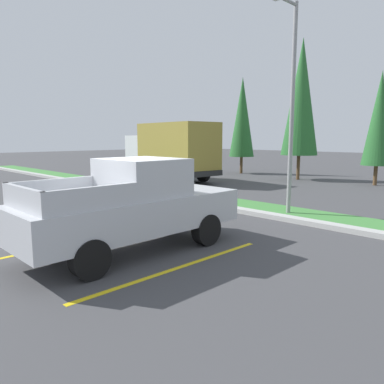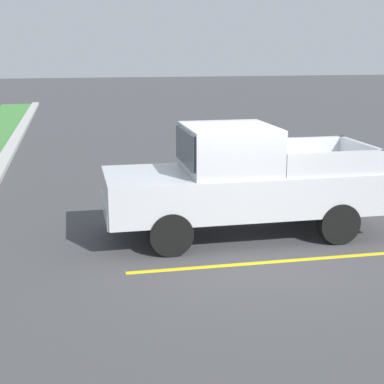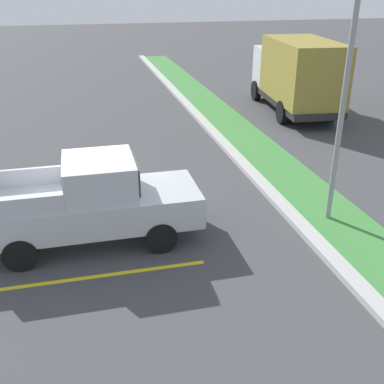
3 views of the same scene
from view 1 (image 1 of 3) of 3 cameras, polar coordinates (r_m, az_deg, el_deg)
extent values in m
plane|color=#424244|center=(9.33, -10.33, -7.72)|extent=(120.00, 120.00, 0.00)
cube|color=yellow|center=(9.92, -14.36, -6.86)|extent=(0.12, 4.80, 0.01)
cube|color=yellow|center=(7.52, -2.05, -11.57)|extent=(0.12, 4.80, 0.01)
cube|color=#B2B2AD|center=(12.72, 8.60, -3.00)|extent=(56.00, 0.40, 0.15)
cube|color=#42843D|center=(13.61, 11.37, -2.52)|extent=(56.00, 1.80, 0.06)
cylinder|color=black|center=(10.13, -4.83, -4.11)|extent=(0.28, 0.76, 0.76)
cylinder|color=black|center=(8.93, 2.23, -5.80)|extent=(0.28, 0.76, 0.76)
cylinder|color=black|center=(8.55, -21.09, -7.02)|extent=(0.28, 0.76, 0.76)
cylinder|color=black|center=(7.08, -15.44, -9.94)|extent=(0.28, 0.76, 0.76)
cube|color=silver|center=(8.45, -9.23, -3.25)|extent=(1.91, 5.20, 0.76)
cube|color=silver|center=(8.50, -7.71, 2.31)|extent=(1.76, 1.60, 0.84)
cube|color=#2D3842|center=(9.01, -3.55, 3.03)|extent=(1.62, 0.06, 0.63)
cube|color=silver|center=(8.37, -20.86, 0.37)|extent=(0.10, 1.90, 0.44)
cube|color=silver|center=(6.86, -15.07, -1.03)|extent=(0.10, 1.90, 0.44)
cube|color=silver|center=(7.26, -24.61, -1.01)|extent=(1.80, 0.10, 0.44)
cube|color=silver|center=(10.15, 2.59, -2.56)|extent=(1.81, 0.16, 0.28)
cylinder|color=black|center=(23.97, -9.22, 3.34)|extent=(1.02, 0.40, 1.00)
cylinder|color=black|center=(25.13, -4.86, 3.65)|extent=(1.02, 0.40, 1.00)
cylinder|color=black|center=(20.28, -3.02, 2.53)|extent=(1.02, 0.40, 1.00)
cylinder|color=black|center=(21.64, 1.70, 2.91)|extent=(1.02, 0.40, 1.00)
cube|color=#262626|center=(22.36, -3.45, 3.46)|extent=(6.99, 2.96, 0.30)
cube|color=silver|center=(24.42, -6.98, 6.42)|extent=(1.82, 2.45, 1.90)
cube|color=#2D3842|center=(25.11, -7.99, 7.02)|extent=(0.27, 2.10, 0.90)
cube|color=olive|center=(21.64, -2.25, 7.15)|extent=(5.21, 2.88, 2.60)
cylinder|color=gray|center=(12.69, 15.17, 11.80)|extent=(0.14, 0.14, 6.77)
cylinder|color=gray|center=(12.83, 14.28, 26.81)|extent=(0.10, 1.20, 0.10)
cylinder|color=brown|center=(26.98, 7.61, 4.16)|extent=(0.20, 0.20, 1.22)
cone|color=#28662D|center=(26.95, 7.75, 11.36)|extent=(1.76, 1.76, 5.55)
cylinder|color=brown|center=(23.69, 16.07, 3.69)|extent=(0.20, 0.20, 1.51)
cone|color=#28662D|center=(23.74, 16.49, 13.84)|extent=(2.18, 2.18, 6.89)
cylinder|color=brown|center=(22.34, 26.44, 2.32)|extent=(0.20, 0.20, 1.09)
cone|color=#28662D|center=(22.27, 26.95, 10.09)|extent=(1.57, 1.57, 4.97)
camera|label=2|loc=(18.77, -20.07, 10.76)|focal=54.44mm
camera|label=3|loc=(6.70, 84.55, 30.18)|focal=43.31mm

